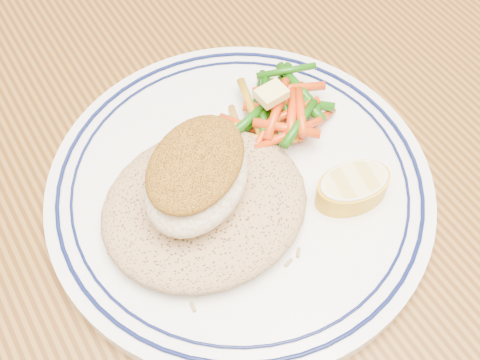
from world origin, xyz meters
name	(u,v)px	position (x,y,z in m)	size (l,w,h in m)	color
dining_table	(283,260)	(0.00, 0.00, 0.65)	(1.50, 0.90, 0.75)	#512F10
plate	(240,188)	(-0.03, 0.03, 0.76)	(0.29, 0.29, 0.02)	white
rice_pilaf	(205,203)	(-0.06, 0.02, 0.78)	(0.15, 0.13, 0.03)	#9F7B4F
fish_fillet	(197,176)	(-0.07, 0.02, 0.81)	(0.11, 0.10, 0.04)	white
vegetable_pile	(278,110)	(0.03, 0.06, 0.78)	(0.10, 0.09, 0.03)	#15520A
butter_pat	(272,94)	(0.02, 0.07, 0.80)	(0.02, 0.02, 0.01)	#F5E578
lemon_wedge	(353,187)	(0.03, -0.02, 0.78)	(0.06, 0.06, 0.02)	gold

